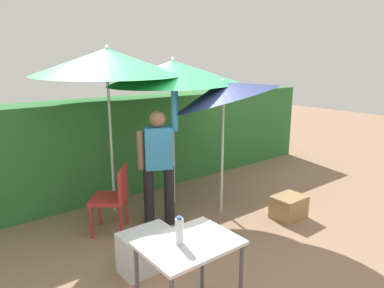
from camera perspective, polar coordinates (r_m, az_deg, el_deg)
ground_plane at (r=5.01m, az=2.17°, el=-12.97°), size 24.00×24.00×0.00m
hedge_row at (r=6.26m, az=-9.33°, el=0.19°), size 8.00×0.70×1.61m
umbrella_rainbow at (r=4.91m, az=5.08°, el=8.50°), size 1.61×1.54×2.24m
umbrella_orange at (r=5.26m, az=-3.18°, el=11.56°), size 1.97×1.96×2.27m
umbrella_yellow at (r=5.07m, az=-13.68°, el=12.85°), size 2.06×2.07×2.43m
person_vendor at (r=4.71m, az=-5.50°, el=-2.58°), size 0.54×0.35×1.88m
chair_plastic at (r=4.73m, az=-12.58°, el=-8.18°), size 0.62×0.62×0.89m
cooler_box at (r=4.00m, az=-7.55°, el=-16.77°), size 0.57×0.32×0.45m
crate_cardboard at (r=5.34m, az=15.47°, el=-9.83°), size 0.46×0.36×0.33m
folding_table at (r=3.06m, az=-0.45°, el=-17.17°), size 0.80×0.60×0.77m
bottle_water at (r=2.94m, az=-2.08°, el=-13.94°), size 0.07×0.07×0.24m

